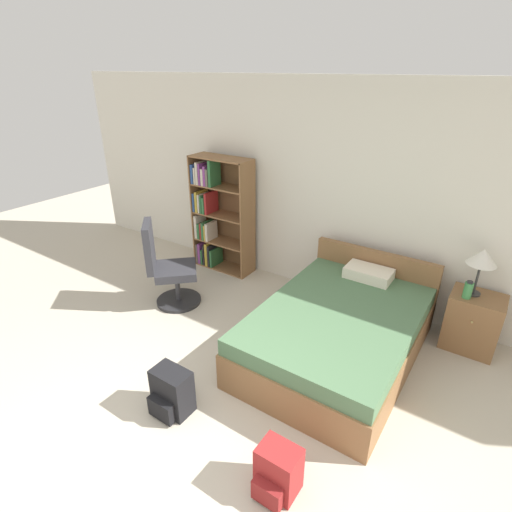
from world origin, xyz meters
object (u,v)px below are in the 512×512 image
Objects in this scene: bed at (340,330)px; backpack_black at (171,393)px; nightstand at (472,322)px; backpack_red at (277,472)px; bookshelf at (216,214)px; table_lamp at (483,258)px; office_chair at (167,269)px; water_bottle at (468,290)px.

bed is 1.74m from backpack_black.
nightstand is 3.06m from backpack_black.
backpack_red is (-0.84, -2.47, -0.13)m from nightstand.
backpack_black is at bearing -59.15° from bookshelf.
bookshelf is at bearing 179.76° from nightstand.
table_lamp is (-0.06, 0.01, 0.71)m from nightstand.
office_chair is at bearing -160.03° from table_lamp.
nightstand is at bearing 42.88° from water_bottle.
table_lamp reaches higher than water_bottle.
backpack_red is (0.25, -1.62, -0.10)m from bed.
bookshelf reaches higher than backpack_red.
backpack_black is (-1.84, -2.26, -0.50)m from water_bottle.
nightstand is at bearing 71.25° from backpack_red.
table_lamp is (1.02, 0.87, 0.73)m from bed.
bookshelf is at bearing 98.06° from office_chair.
office_chair is at bearing 135.58° from backpack_black.
backpack_red is (2.53, -2.48, -0.62)m from bookshelf.
bed is at bearing 98.79° from backpack_red.
bookshelf reaches higher than water_bottle.
bed is 1.64m from backpack_red.
backpack_black is at bearing 174.33° from backpack_red.
office_chair is 5.80× the size of water_bottle.
table_lamp is at bearing 40.20° from bed.
office_chair is (-2.12, -0.28, 0.19)m from bed.
office_chair is at bearing -81.94° from bookshelf.
nightstand is 0.71m from table_lamp.
backpack_red is 1.12m from backpack_black.
backpack_black is (-1.89, -2.37, -0.82)m from table_lamp.
bed is 4.19× the size of table_lamp.
nightstand is at bearing 38.08° from bed.
table_lamp is at bearing 68.35° from water_bottle.
bed is 1.53m from table_lamp.
water_bottle is 0.45× the size of backpack_black.
backpack_red is at bearing -108.75° from nightstand.
office_chair reaches higher than nightstand.
table_lamp is 3.14m from backpack_black.
office_chair is at bearing -172.59° from bed.
bed reaches higher than nightstand.
bookshelf is 2.63× the size of nightstand.
bookshelf is 3.26m from water_bottle.
water_bottle is at bearing 18.35° from office_chair.
table_lamp reaches higher than bed.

